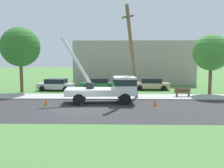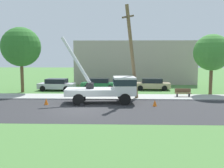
% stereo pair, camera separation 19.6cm
% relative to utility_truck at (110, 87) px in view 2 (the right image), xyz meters
% --- Properties ---
extents(ground_plane, '(120.00, 120.00, 0.00)m').
position_rel_utility_truck_xyz_m(ground_plane, '(-2.17, 9.08, -1.41)').
color(ground_plane, '#477538').
extents(road_asphalt, '(80.00, 8.88, 0.01)m').
position_rel_utility_truck_xyz_m(road_asphalt, '(-2.17, -2.92, -1.40)').
color(road_asphalt, '#2B2B2D').
rests_on(road_asphalt, ground).
extents(sidewalk_strip, '(80.00, 3.18, 0.10)m').
position_rel_utility_truck_xyz_m(sidewalk_strip, '(-2.17, 3.11, -1.36)').
color(sidewalk_strip, '#9E9E99').
rests_on(sidewalk_strip, ground).
extents(utility_truck, '(6.93, 3.24, 5.98)m').
position_rel_utility_truck_xyz_m(utility_truck, '(0.00, 0.00, 0.00)').
color(utility_truck, silver).
rests_on(utility_truck, ground).
extents(leaning_utility_pole, '(1.75, 2.39, 8.86)m').
position_rel_utility_truck_xyz_m(leaning_utility_pole, '(2.00, 1.47, 3.15)').
color(leaning_utility_pole, brown).
rests_on(leaning_utility_pole, ground).
extents(traffic_cone_ahead, '(0.36, 0.36, 0.56)m').
position_rel_utility_truck_xyz_m(traffic_cone_ahead, '(3.84, -1.49, -1.13)').
color(traffic_cone_ahead, orange).
rests_on(traffic_cone_ahead, ground).
extents(traffic_cone_behind, '(0.36, 0.36, 0.56)m').
position_rel_utility_truck_xyz_m(traffic_cone_behind, '(-5.48, -1.13, -1.13)').
color(traffic_cone_behind, orange).
rests_on(traffic_cone_behind, ground).
extents(parked_sedan_silver, '(4.53, 2.26, 1.42)m').
position_rel_utility_truck_xyz_m(parked_sedan_silver, '(-6.85, 8.12, -0.70)').
color(parked_sedan_silver, '#B7B7BF').
rests_on(parked_sedan_silver, ground).
extents(parked_sedan_green, '(4.46, 2.12, 1.42)m').
position_rel_utility_truck_xyz_m(parked_sedan_green, '(-1.71, 9.05, -0.70)').
color(parked_sedan_green, '#1E6638').
rests_on(parked_sedan_green, ground).
extents(parked_sedan_tan, '(4.47, 2.13, 1.42)m').
position_rel_utility_truck_xyz_m(parked_sedan_tan, '(4.84, 9.03, -0.70)').
color(parked_sedan_tan, tan).
rests_on(parked_sedan_tan, ground).
extents(park_bench, '(1.60, 0.45, 0.90)m').
position_rel_utility_truck_xyz_m(park_bench, '(7.30, 3.17, -0.95)').
color(park_bench, brown).
rests_on(park_bench, ground).
extents(roadside_tree_near, '(4.46, 4.46, 7.45)m').
position_rel_utility_truck_xyz_m(roadside_tree_near, '(-10.39, 6.30, 3.80)').
color(roadside_tree_near, brown).
rests_on(roadside_tree_near, ground).
extents(roadside_tree_far, '(3.90, 3.90, 6.52)m').
position_rel_utility_truck_xyz_m(roadside_tree_far, '(10.75, 5.25, 3.14)').
color(roadside_tree_far, brown).
rests_on(roadside_tree_far, ground).
extents(lowrise_building_backdrop, '(18.00, 6.00, 6.40)m').
position_rel_utility_truck_xyz_m(lowrise_building_backdrop, '(3.11, 17.52, 1.79)').
color(lowrise_building_backdrop, '#A5998C').
rests_on(lowrise_building_backdrop, ground).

